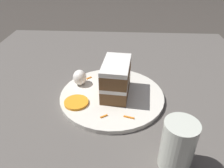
{
  "coord_description": "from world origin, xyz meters",
  "views": [
    {
      "loc": [
        -0.49,
        -0.04,
        0.43
      ],
      "look_at": [
        0.03,
        -0.01,
        0.09
      ],
      "focal_mm": 35.0,
      "sensor_mm": 36.0,
      "label": 1
    }
  ],
  "objects_px": {
    "plate": "(112,96)",
    "drinking_glass": "(177,148)",
    "cream_dollop": "(80,77)",
    "orange_garnish": "(76,102)",
    "cake_slice": "(116,78)"
  },
  "relations": [
    {
      "from": "orange_garnish",
      "to": "cream_dollop",
      "type": "bearing_deg",
      "value": 4.14
    },
    {
      "from": "plate",
      "to": "orange_garnish",
      "type": "relative_size",
      "value": 4.52
    },
    {
      "from": "cake_slice",
      "to": "cream_dollop",
      "type": "xyz_separation_m",
      "value": [
        0.04,
        0.11,
        -0.03
      ]
    },
    {
      "from": "cream_dollop",
      "to": "plate",
      "type": "bearing_deg",
      "value": -116.15
    },
    {
      "from": "orange_garnish",
      "to": "drinking_glass",
      "type": "relative_size",
      "value": 0.6
    },
    {
      "from": "plate",
      "to": "drinking_glass",
      "type": "height_order",
      "value": "drinking_glass"
    },
    {
      "from": "cake_slice",
      "to": "cream_dollop",
      "type": "distance_m",
      "value": 0.13
    },
    {
      "from": "cake_slice",
      "to": "cream_dollop",
      "type": "height_order",
      "value": "cake_slice"
    },
    {
      "from": "plate",
      "to": "drinking_glass",
      "type": "distance_m",
      "value": 0.27
    },
    {
      "from": "cream_dollop",
      "to": "drinking_glass",
      "type": "xyz_separation_m",
      "value": [
        -0.28,
        -0.25,
        0.01
      ]
    },
    {
      "from": "cake_slice",
      "to": "drinking_glass",
      "type": "distance_m",
      "value": 0.27
    },
    {
      "from": "cream_dollop",
      "to": "orange_garnish",
      "type": "xyz_separation_m",
      "value": [
        -0.1,
        -0.01,
        -0.02
      ]
    },
    {
      "from": "cream_dollop",
      "to": "orange_garnish",
      "type": "distance_m",
      "value": 0.1
    },
    {
      "from": "orange_garnish",
      "to": "drinking_glass",
      "type": "xyz_separation_m",
      "value": [
        -0.17,
        -0.24,
        0.03
      ]
    },
    {
      "from": "drinking_glass",
      "to": "cream_dollop",
      "type": "bearing_deg",
      "value": 41.61
    }
  ]
}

